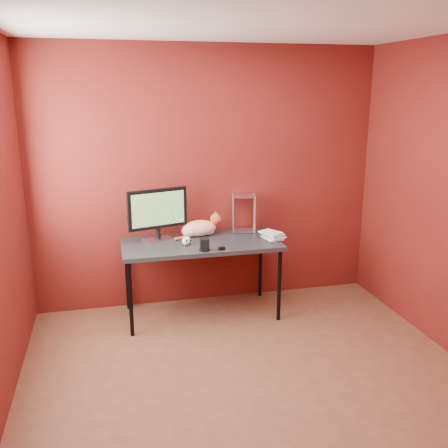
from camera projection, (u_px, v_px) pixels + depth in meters
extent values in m
cube|color=brown|center=(256.00, 389.00, 3.72)|extent=(3.50, 3.50, 0.01)
cube|color=silver|center=(264.00, 15.00, 3.04)|extent=(3.50, 3.50, 0.02)
cube|color=#5A1310|center=(208.00, 178.00, 5.03)|extent=(3.50, 0.02, 2.60)
cube|color=#5A1310|center=(410.00, 345.00, 1.74)|extent=(3.50, 0.02, 2.60)
cube|color=black|center=(201.00, 244.00, 4.78)|extent=(1.50, 0.70, 0.04)
cylinder|color=black|center=(131.00, 299.00, 4.44)|extent=(0.04, 0.04, 0.71)
cylinder|color=black|center=(279.00, 285.00, 4.76)|extent=(0.04, 0.04, 0.71)
cylinder|color=black|center=(127.00, 276.00, 5.01)|extent=(0.04, 0.04, 0.71)
cylinder|color=black|center=(260.00, 265.00, 5.32)|extent=(0.04, 0.04, 0.71)
cube|color=#ACADB1|center=(159.00, 240.00, 4.80)|extent=(0.32, 0.26, 0.02)
cylinder|color=black|center=(158.00, 233.00, 4.78)|extent=(0.04, 0.04, 0.12)
cube|color=black|center=(158.00, 209.00, 4.72)|extent=(0.58, 0.20, 0.38)
cube|color=#1D4412|center=(158.00, 209.00, 4.72)|extent=(0.51, 0.15, 0.32)
ellipsoid|color=orange|center=(199.00, 228.00, 4.95)|extent=(0.36, 0.21, 0.16)
ellipsoid|color=orange|center=(190.00, 231.00, 4.93)|extent=(0.17, 0.17, 0.13)
sphere|color=silver|center=(209.00, 230.00, 4.99)|extent=(0.11, 0.11, 0.11)
sphere|color=#D15128|center=(216.00, 219.00, 4.99)|extent=(0.11, 0.11, 0.11)
cone|color=#D15128|center=(217.00, 214.00, 4.95)|extent=(0.04, 0.04, 0.05)
cone|color=#D15128|center=(215.00, 213.00, 5.00)|extent=(0.04, 0.04, 0.05)
cylinder|color=red|center=(214.00, 223.00, 4.99)|extent=(0.08, 0.08, 0.01)
cylinder|color=#D15128|center=(182.00, 238.00, 4.86)|extent=(0.17, 0.12, 0.03)
ellipsoid|color=silver|center=(187.00, 241.00, 4.67)|extent=(0.09, 0.09, 0.08)
ellipsoid|color=black|center=(185.00, 241.00, 4.62)|extent=(0.02, 0.01, 0.03)
ellipsoid|color=black|center=(189.00, 241.00, 4.63)|extent=(0.02, 0.01, 0.03)
cube|color=black|center=(187.00, 243.00, 4.63)|extent=(0.05, 0.02, 0.00)
cylinder|color=black|center=(205.00, 250.00, 4.52)|extent=(0.10, 0.10, 0.01)
cube|color=black|center=(204.00, 244.00, 4.51)|extent=(0.08, 0.07, 0.10)
imported|color=beige|center=(266.00, 230.00, 4.82)|extent=(0.19, 0.23, 0.21)
imported|color=beige|center=(267.00, 209.00, 4.76)|extent=(0.21, 0.24, 0.21)
imported|color=beige|center=(267.00, 187.00, 4.71)|extent=(0.22, 0.25, 0.21)
imported|color=beige|center=(268.00, 165.00, 4.65)|extent=(0.23, 0.26, 0.21)
cylinder|color=#ACADB1|center=(236.00, 216.00, 4.98)|extent=(0.01, 0.01, 0.38)
cylinder|color=#ACADB1|center=(257.00, 215.00, 5.03)|extent=(0.01, 0.01, 0.38)
cylinder|color=#ACADB1|center=(231.00, 212.00, 5.15)|extent=(0.01, 0.01, 0.38)
cylinder|color=#ACADB1|center=(252.00, 211.00, 5.20)|extent=(0.01, 0.01, 0.38)
cube|color=#ACADB1|center=(244.00, 230.00, 5.14)|extent=(0.25, 0.22, 0.01)
cube|color=#ACADB1|center=(244.00, 196.00, 5.04)|extent=(0.25, 0.22, 0.01)
cube|color=#A30C1B|center=(203.00, 246.00, 4.64)|extent=(0.08, 0.05, 0.02)
cube|color=black|center=(222.00, 248.00, 4.54)|extent=(0.06, 0.05, 0.03)
cylinder|color=#ACADB1|center=(229.00, 249.00, 4.55)|extent=(0.04, 0.04, 0.00)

